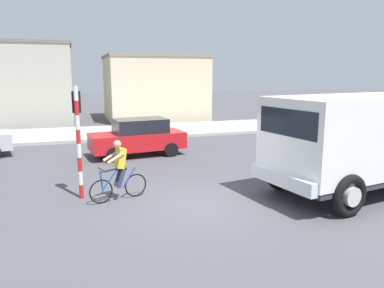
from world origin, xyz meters
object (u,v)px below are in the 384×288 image
(truck_foreground, at_px, (354,139))
(car_far_side, at_px, (138,137))
(traffic_light_pole, at_px, (78,127))
(cyclist, at_px, (119,170))
(car_red_near, at_px, (311,126))

(truck_foreground, xyz_separation_m, car_far_side, (-5.10, 7.19, -0.85))
(truck_foreground, xyz_separation_m, traffic_light_pole, (-7.65, 2.09, 0.40))
(cyclist, xyz_separation_m, car_red_near, (10.73, 6.29, -0.05))
(car_red_near, bearing_deg, traffic_light_pole, -154.00)
(traffic_light_pole, xyz_separation_m, car_far_side, (2.55, 5.10, -1.25))
(car_far_side, bearing_deg, car_red_near, 3.93)
(cyclist, xyz_separation_m, car_far_side, (1.53, 5.65, -0.05))
(traffic_light_pole, relative_size, car_far_side, 0.77)
(cyclist, bearing_deg, traffic_light_pole, 151.60)
(truck_foreground, relative_size, cyclist, 3.34)
(traffic_light_pole, distance_m, car_far_side, 5.84)
(cyclist, distance_m, traffic_light_pole, 1.67)
(cyclist, xyz_separation_m, traffic_light_pole, (-1.02, 0.55, 1.20))
(cyclist, bearing_deg, truck_foreground, -13.04)
(traffic_light_pole, relative_size, car_red_near, 0.75)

